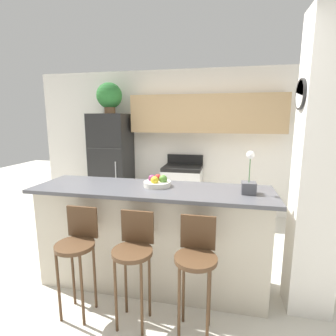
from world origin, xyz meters
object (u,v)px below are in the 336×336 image
(potted_plant_on_fridge, at_px, (109,96))
(stove_range, at_px, (182,191))
(refrigerator, at_px, (112,164))
(bar_stool_left, at_px, (77,246))
(bar_stool_mid, at_px, (134,253))
(bar_stool_right, at_px, (196,260))
(trash_bin, at_px, (138,208))
(orchid_vase, at_px, (249,182))
(fruit_bowl, at_px, (157,182))

(potted_plant_on_fridge, bearing_deg, stove_range, 1.19)
(refrigerator, relative_size, bar_stool_left, 1.89)
(bar_stool_mid, bearing_deg, stove_range, 89.83)
(bar_stool_right, height_order, potted_plant_on_fridge, potted_plant_on_fridge)
(stove_range, bearing_deg, bar_stool_right, -78.54)
(refrigerator, height_order, trash_bin, refrigerator)
(bar_stool_left, height_order, bar_stool_mid, same)
(bar_stool_mid, distance_m, potted_plant_on_fridge, 3.13)
(stove_range, xyz_separation_m, orchid_vase, (0.91, -1.97, 0.68))
(bar_stool_mid, height_order, bar_stool_right, same)
(potted_plant_on_fridge, bearing_deg, fruit_bowl, -54.52)
(refrigerator, bearing_deg, bar_stool_right, -53.97)
(bar_stool_right, xyz_separation_m, orchid_vase, (0.41, 0.52, 0.52))
(refrigerator, bearing_deg, stove_range, 1.19)
(bar_stool_mid, bearing_deg, potted_plant_on_fridge, 117.45)
(potted_plant_on_fridge, height_order, orchid_vase, potted_plant_on_fridge)
(stove_range, relative_size, potted_plant_on_fridge, 2.03)
(bar_stool_right, distance_m, orchid_vase, 0.84)
(stove_range, xyz_separation_m, potted_plant_on_fridge, (-1.28, -0.03, 1.62))
(bar_stool_left, distance_m, bar_stool_mid, 0.51)
(potted_plant_on_fridge, bearing_deg, bar_stool_right, -53.97)
(bar_stool_left, relative_size, trash_bin, 2.50)
(bar_stool_left, bearing_deg, refrigerator, 107.30)
(stove_range, distance_m, bar_stool_left, 2.54)
(stove_range, bearing_deg, bar_stool_left, -101.79)
(bar_stool_right, xyz_separation_m, potted_plant_on_fridge, (-1.79, 2.46, 1.46))
(refrigerator, distance_m, bar_stool_mid, 2.78)
(bar_stool_mid, height_order, potted_plant_on_fridge, potted_plant_on_fridge)
(fruit_bowl, bearing_deg, bar_stool_right, -52.31)
(orchid_vase, bearing_deg, potted_plant_on_fridge, 138.58)
(stove_range, bearing_deg, fruit_bowl, -88.81)
(stove_range, height_order, fruit_bowl, fruit_bowl)
(trash_bin, bearing_deg, refrigerator, 158.81)
(potted_plant_on_fridge, distance_m, trash_bin, 1.98)
(bar_stool_mid, distance_m, trash_bin, 2.41)
(bar_stool_right, xyz_separation_m, trash_bin, (-1.25, 2.25, -0.43))
(bar_stool_left, height_order, trash_bin, bar_stool_left)
(refrigerator, distance_m, trash_bin, 0.91)
(bar_stool_left, bearing_deg, stove_range, 78.21)
(orchid_vase, distance_m, fruit_bowl, 0.88)
(stove_range, height_order, bar_stool_right, stove_range)
(bar_stool_left, distance_m, orchid_vase, 1.61)
(bar_stool_mid, xyz_separation_m, bar_stool_right, (0.51, 0.00, 0.00))
(potted_plant_on_fridge, distance_m, orchid_vase, 3.08)
(stove_range, distance_m, trash_bin, 0.83)
(refrigerator, xyz_separation_m, trash_bin, (0.54, -0.21, -0.70))
(potted_plant_on_fridge, distance_m, fruit_bowl, 2.49)
(potted_plant_on_fridge, relative_size, trash_bin, 1.38)
(bar_stool_mid, xyz_separation_m, orchid_vase, (0.92, 0.52, 0.52))
(bar_stool_left, relative_size, bar_stool_mid, 1.00)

